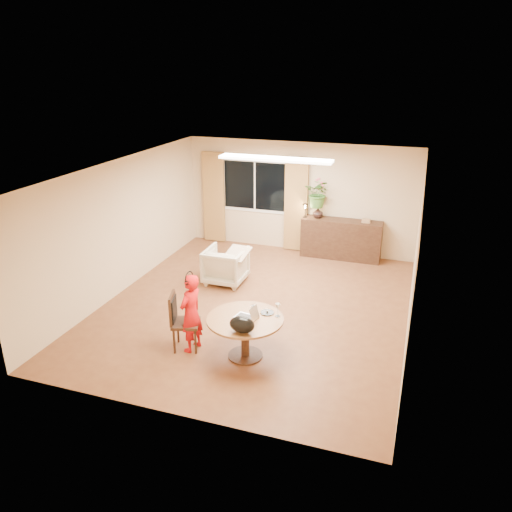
{
  "coord_description": "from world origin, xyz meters",
  "views": [
    {
      "loc": [
        2.69,
        -7.95,
        4.31
      ],
      "look_at": [
        0.08,
        -0.2,
        1.1
      ],
      "focal_mm": 35.0,
      "sensor_mm": 36.0,
      "label": 1
    }
  ],
  "objects": [
    {
      "name": "floor",
      "position": [
        0.0,
        0.0,
        0.0
      ],
      "size": [
        6.5,
        6.5,
        0.0
      ],
      "primitive_type": "plane",
      "color": "brown",
      "rests_on": "ground"
    },
    {
      "name": "ceiling",
      "position": [
        0.0,
        0.0,
        2.6
      ],
      "size": [
        6.5,
        6.5,
        0.0
      ],
      "primitive_type": "plane",
      "rotation": [
        3.14,
        0.0,
        0.0
      ],
      "color": "white",
      "rests_on": "wall_back"
    },
    {
      "name": "wall_back",
      "position": [
        0.0,
        3.25,
        1.3
      ],
      "size": [
        5.5,
        0.0,
        5.5
      ],
      "primitive_type": "plane",
      "rotation": [
        1.57,
        0.0,
        0.0
      ],
      "color": "#D7B88C",
      "rests_on": "floor"
    },
    {
      "name": "wall_left",
      "position": [
        -2.75,
        0.0,
        1.3
      ],
      "size": [
        0.0,
        6.5,
        6.5
      ],
      "primitive_type": "plane",
      "rotation": [
        1.57,
        0.0,
        1.57
      ],
      "color": "#D7B88C",
      "rests_on": "floor"
    },
    {
      "name": "wall_right",
      "position": [
        2.75,
        0.0,
        1.3
      ],
      "size": [
        0.0,
        6.5,
        6.5
      ],
      "primitive_type": "plane",
      "rotation": [
        1.57,
        0.0,
        -1.57
      ],
      "color": "#D7B88C",
      "rests_on": "floor"
    },
    {
      "name": "window",
      "position": [
        -1.1,
        3.23,
        1.5
      ],
      "size": [
        1.7,
        0.03,
        1.3
      ],
      "color": "white",
      "rests_on": "wall_back"
    },
    {
      "name": "curtain_left",
      "position": [
        -2.15,
        3.15,
        1.15
      ],
      "size": [
        0.55,
        0.08,
        2.25
      ],
      "primitive_type": "cube",
      "color": "olive",
      "rests_on": "wall_back"
    },
    {
      "name": "curtain_right",
      "position": [
        -0.05,
        3.15,
        1.15
      ],
      "size": [
        0.55,
        0.08,
        2.25
      ],
      "primitive_type": "cube",
      "color": "olive",
      "rests_on": "wall_back"
    },
    {
      "name": "ceiling_panel",
      "position": [
        0.0,
        1.2,
        2.57
      ],
      "size": [
        2.2,
        0.35,
        0.05
      ],
      "primitive_type": "cube",
      "color": "white",
      "rests_on": "ceiling"
    },
    {
      "name": "dining_table",
      "position": [
        0.4,
        -1.66,
        0.53
      ],
      "size": [
        1.18,
        1.18,
        0.67
      ],
      "color": "brown",
      "rests_on": "floor"
    },
    {
      "name": "dining_chair",
      "position": [
        -0.58,
        -1.72,
        0.47
      ],
      "size": [
        0.56,
        0.53,
        0.95
      ],
      "primitive_type": null,
      "rotation": [
        0.0,
        0.0,
        0.29
      ],
      "color": "black",
      "rests_on": "floor"
    },
    {
      "name": "child",
      "position": [
        -0.47,
        -1.72,
        0.64
      ],
      "size": [
        0.52,
        0.4,
        1.29
      ],
      "primitive_type": "imported",
      "rotation": [
        0.0,
        0.0,
        -1.78
      ],
      "color": "red",
      "rests_on": "floor"
    },
    {
      "name": "laptop",
      "position": [
        0.4,
        -1.63,
        0.78
      ],
      "size": [
        0.36,
        0.27,
        0.22
      ],
      "primitive_type": null,
      "rotation": [
        0.0,
        0.0,
        -0.17
      ],
      "color": "#B7B7BC",
      "rests_on": "dining_table"
    },
    {
      "name": "tumbler",
      "position": [
        0.44,
        -1.41,
        0.72
      ],
      "size": [
        0.09,
        0.09,
        0.1
      ],
      "primitive_type": null,
      "rotation": [
        0.0,
        0.0,
        -0.27
      ],
      "color": "white",
      "rests_on": "dining_table"
    },
    {
      "name": "wine_glass",
      "position": [
        0.85,
        -1.44,
        0.78
      ],
      "size": [
        0.1,
        0.1,
        0.22
      ],
      "primitive_type": null,
      "rotation": [
        0.0,
        0.0,
        0.31
      ],
      "color": "white",
      "rests_on": "dining_table"
    },
    {
      "name": "pot_lid",
      "position": [
        0.67,
        -1.39,
        0.69
      ],
      "size": [
        0.24,
        0.24,
        0.03
      ],
      "primitive_type": null,
      "rotation": [
        0.0,
        0.0,
        -0.13
      ],
      "color": "white",
      "rests_on": "dining_table"
    },
    {
      "name": "handbag",
      "position": [
        0.5,
        -2.07,
        0.8
      ],
      "size": [
        0.39,
        0.24,
        0.25
      ],
      "primitive_type": null,
      "rotation": [
        0.0,
        0.0,
        -0.04
      ],
      "color": "black",
      "rests_on": "dining_table"
    },
    {
      "name": "armchair",
      "position": [
        -0.94,
        0.86,
        0.37
      ],
      "size": [
        0.8,
        0.82,
        0.75
      ],
      "primitive_type": "imported",
      "rotation": [
        0.0,
        0.0,
        3.14
      ],
      "color": "beige",
      "rests_on": "floor"
    },
    {
      "name": "throw",
      "position": [
        -0.67,
        0.84,
        0.76
      ],
      "size": [
        0.51,
        0.6,
        0.03
      ],
      "primitive_type": null,
      "rotation": [
        0.0,
        0.0,
        -0.11
      ],
      "color": "beige",
      "rests_on": "armchair"
    },
    {
      "name": "sideboard",
      "position": [
        1.08,
        3.01,
        0.46
      ],
      "size": [
        1.83,
        0.45,
        0.92
      ],
      "primitive_type": "cube",
      "color": "black",
      "rests_on": "floor"
    },
    {
      "name": "vase",
      "position": [
        0.51,
        3.01,
        1.04
      ],
      "size": [
        0.3,
        0.3,
        0.25
      ],
      "primitive_type": "imported",
      "rotation": [
        0.0,
        0.0,
        0.32
      ],
      "color": "black",
      "rests_on": "sideboard"
    },
    {
      "name": "bouquet",
      "position": [
        0.51,
        3.01,
        1.5
      ],
      "size": [
        0.64,
        0.57,
        0.66
      ],
      "primitive_type": "imported",
      "rotation": [
        0.0,
        0.0,
        -0.1
      ],
      "color": "#386526",
      "rests_on": "vase"
    },
    {
      "name": "book_stack",
      "position": [
        1.62,
        3.01,
        0.96
      ],
      "size": [
        0.22,
        0.18,
        0.08
      ],
      "primitive_type": null,
      "rotation": [
        0.0,
        0.0,
        0.15
      ],
      "color": "#8E6248",
      "rests_on": "sideboard"
    },
    {
      "name": "desk_lamp",
      "position": [
        0.22,
        2.96,
        1.08
      ],
      "size": [
        0.14,
        0.14,
        0.33
      ],
      "primitive_type": null,
      "rotation": [
        0.0,
        0.0,
        -0.02
      ],
      "color": "black",
      "rests_on": "sideboard"
    }
  ]
}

